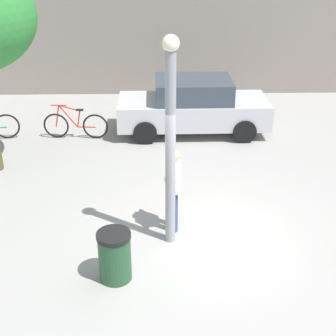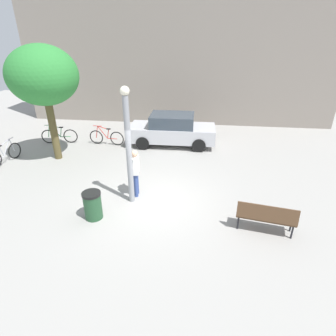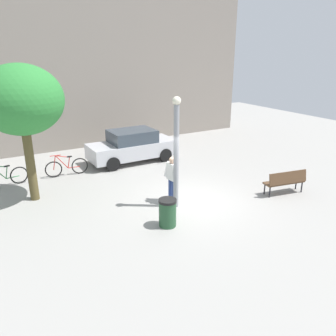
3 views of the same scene
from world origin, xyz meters
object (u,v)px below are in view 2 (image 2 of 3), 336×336
(person_by_lamppost, at_px, (135,170))
(bicycle_silver, at_px, (5,155))
(plaza_tree, at_px, (43,76))
(bicycle_green, at_px, (59,136))
(park_bench, at_px, (266,216))
(parked_car_silver, at_px, (172,130))
(trash_bin, at_px, (93,205))
(lamppost, at_px, (128,144))
(bicycle_red, at_px, (106,137))

(person_by_lamppost, bearing_deg, bicycle_silver, 162.93)
(plaza_tree, distance_m, bicycle_green, 3.74)
(bicycle_green, height_order, bicycle_silver, same)
(park_bench, xyz_separation_m, bicycle_green, (-9.05, 6.00, -0.16))
(park_bench, height_order, parked_car_silver, parked_car_silver)
(bicycle_green, xyz_separation_m, trash_bin, (4.03, -5.93, 0.06))
(lamppost, height_order, plaza_tree, plaza_tree)
(lamppost, height_order, bicycle_red, lamppost)
(bicycle_red, distance_m, parked_car_silver, 3.33)
(person_by_lamppost, distance_m, parked_car_silver, 5.02)
(lamppost, relative_size, parked_car_silver, 0.89)
(park_bench, relative_size, plaza_tree, 0.35)
(bicycle_silver, height_order, trash_bin, bicycle_silver)
(person_by_lamppost, distance_m, bicycle_red, 5.27)
(person_by_lamppost, height_order, park_bench, person_by_lamppost)
(park_bench, relative_size, bicycle_silver, 0.92)
(person_by_lamppost, relative_size, bicycle_green, 0.93)
(bicycle_green, height_order, parked_car_silver, parked_car_silver)
(person_by_lamppost, distance_m, park_bench, 4.32)
(person_by_lamppost, bearing_deg, trash_bin, -124.62)
(trash_bin, bearing_deg, bicycle_green, 124.20)
(bicycle_green, bearing_deg, parked_car_silver, 4.85)
(bicycle_silver, height_order, parked_car_silver, parked_car_silver)
(bicycle_green, height_order, bicycle_red, same)
(park_bench, relative_size, bicycle_green, 0.93)
(lamppost, relative_size, park_bench, 2.28)
(parked_car_silver, bearing_deg, trash_bin, -104.89)
(bicycle_silver, bearing_deg, person_by_lamppost, -17.07)
(lamppost, relative_size, bicycle_green, 2.11)
(bicycle_red, distance_m, trash_bin, 6.21)
(lamppost, height_order, bicycle_silver, lamppost)
(bicycle_green, bearing_deg, trash_bin, -55.80)
(bicycle_red, bearing_deg, trash_bin, -75.29)
(plaza_tree, relative_size, trash_bin, 5.41)
(bicycle_green, height_order, trash_bin, bicycle_green)
(lamppost, bearing_deg, parked_car_silver, 81.77)
(person_by_lamppost, height_order, bicycle_silver, person_by_lamppost)
(plaza_tree, height_order, parked_car_silver, plaza_tree)
(plaza_tree, relative_size, parked_car_silver, 1.13)
(park_bench, bearing_deg, bicycle_red, 137.37)
(plaza_tree, xyz_separation_m, bicycle_green, (-0.82, 1.82, -3.17))
(plaza_tree, bearing_deg, park_bench, -26.89)
(lamppost, distance_m, person_by_lamppost, 1.16)
(person_by_lamppost, bearing_deg, lamppost, -99.93)
(lamppost, bearing_deg, park_bench, -15.34)
(plaza_tree, relative_size, bicycle_silver, 2.65)
(park_bench, xyz_separation_m, trash_bin, (-5.02, 0.07, -0.10))
(plaza_tree, distance_m, parked_car_silver, 6.10)
(person_by_lamppost, distance_m, bicycle_green, 6.76)
(bicycle_red, relative_size, trash_bin, 2.06)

